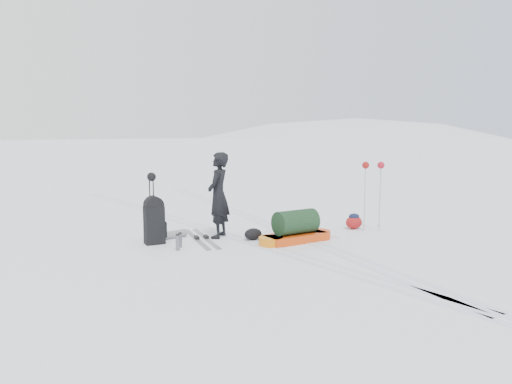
% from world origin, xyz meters
% --- Properties ---
extents(ground, '(200.00, 200.00, 0.00)m').
position_xyz_m(ground, '(0.00, 0.00, 0.00)').
color(ground, white).
rests_on(ground, ground).
extents(ski_tracks, '(3.38, 17.97, 0.01)m').
position_xyz_m(ski_tracks, '(0.61, 0.88, 0.00)').
color(ski_tracks, silver).
rests_on(ski_tracks, ground).
extents(skier, '(0.75, 0.74, 1.74)m').
position_xyz_m(skier, '(-0.32, 0.69, 0.87)').
color(skier, black).
rests_on(skier, ground).
extents(pulk_sled, '(1.65, 0.54, 0.63)m').
position_xyz_m(pulk_sled, '(0.77, -0.47, 0.24)').
color(pulk_sled, '#CE3E0C').
rests_on(pulk_sled, ground).
extents(expedition_rucksack, '(0.99, 0.53, 0.93)m').
position_xyz_m(expedition_rucksack, '(-1.56, 0.90, 0.43)').
color(expedition_rucksack, black).
rests_on(expedition_rucksack, ground).
extents(ski_poles_black, '(0.17, 0.17, 1.38)m').
position_xyz_m(ski_poles_black, '(-1.66, 0.88, 1.13)').
color(ski_poles_black, black).
rests_on(ski_poles_black, ground).
extents(ski_poles_silver, '(0.43, 0.33, 1.50)m').
position_xyz_m(ski_poles_silver, '(2.82, -0.50, 1.26)').
color(ski_poles_silver, '#B7BABE').
rests_on(ski_poles_silver, ground).
extents(touring_skis_grey, '(0.70, 1.96, 0.07)m').
position_xyz_m(touring_skis_grey, '(-0.69, 0.74, 0.02)').
color(touring_skis_grey, '#9A9CA2').
rests_on(touring_skis_grey, ground).
extents(touring_skis_white, '(1.04, 1.54, 0.06)m').
position_xyz_m(touring_skis_white, '(1.34, 0.02, 0.01)').
color(touring_skis_white, silver).
rests_on(touring_skis_white, ground).
extents(rope_coil, '(0.53, 0.53, 0.06)m').
position_xyz_m(rope_coil, '(0.89, -0.32, 0.03)').
color(rope_coil, '#5595CF').
rests_on(rope_coil, ground).
extents(small_daypack, '(0.43, 0.35, 0.34)m').
position_xyz_m(small_daypack, '(2.63, -0.14, 0.17)').
color(small_daypack, maroon).
rests_on(small_daypack, ground).
extents(thermos_pair, '(0.22, 0.28, 0.31)m').
position_xyz_m(thermos_pair, '(-1.40, 0.23, 0.14)').
color(thermos_pair, slate).
rests_on(thermos_pair, ground).
extents(stuff_sack, '(0.42, 0.34, 0.23)m').
position_xyz_m(stuff_sack, '(0.15, 0.13, 0.12)').
color(stuff_sack, black).
rests_on(stuff_sack, ground).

